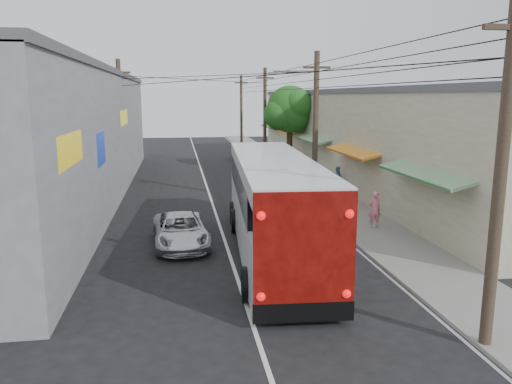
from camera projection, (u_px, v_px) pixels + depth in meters
ground at (253, 325)px, 12.85m from camera, size 120.00×120.00×0.00m
sidewalk at (305, 184)px, 33.23m from camera, size 3.00×80.00×0.12m
building_right at (360, 134)px, 35.26m from camera, size 7.09×40.00×6.25m
building_left at (58, 134)px, 28.32m from camera, size 7.20×36.00×7.25m
utility_poles at (254, 122)px, 32.26m from camera, size 11.80×45.28×8.00m
street_tree at (291, 111)px, 38.24m from camera, size 4.40×4.00×6.60m
coach_bus at (273, 204)px, 18.42m from camera, size 3.54×12.64×3.60m
jeepney at (180, 230)px, 19.56m from camera, size 2.34×4.55×1.23m
parked_suv at (285, 189)px, 26.67m from camera, size 3.19×6.42×1.79m
parked_car_mid at (255, 167)px, 36.53m from camera, size 1.84×4.16×1.39m
parked_car_far at (240, 152)px, 46.03m from camera, size 1.76×4.15×1.33m
pedestrian_near at (375, 210)px, 21.80m from camera, size 0.60×0.41×1.59m
pedestrian_far at (337, 179)px, 29.88m from camera, size 0.94×0.87×1.56m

